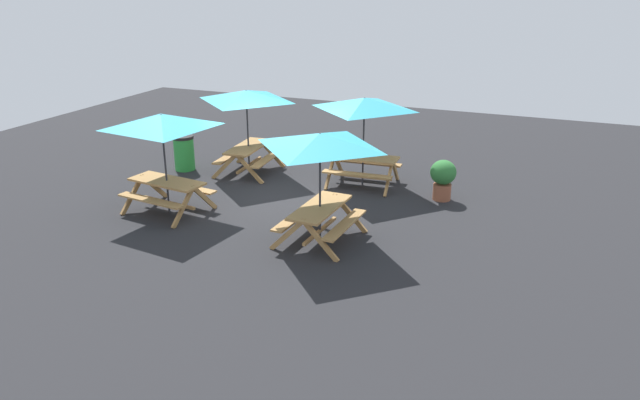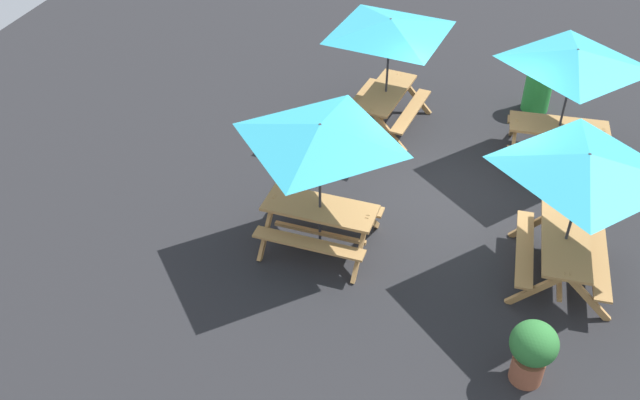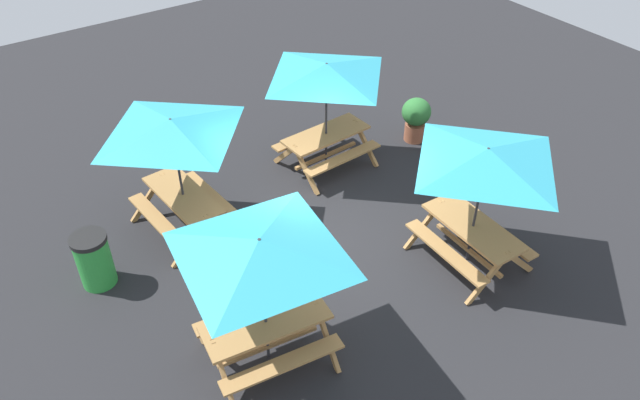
# 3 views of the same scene
# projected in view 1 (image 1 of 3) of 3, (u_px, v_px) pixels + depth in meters

# --- Properties ---
(ground_plane) EXTENTS (24.00, 24.00, 0.00)m
(ground_plane) POSITION_uv_depth(u_px,v_px,m) (276.00, 200.00, 15.27)
(ground_plane) COLOR #232326
(ground_plane) RESTS_ON ground
(picnic_table_0) EXTENTS (2.11, 2.11, 2.34)m
(picnic_table_0) POSITION_uv_depth(u_px,v_px,m) (364.00, 110.00, 15.69)
(picnic_table_0) COLOR #A87A44
(picnic_table_0) RESTS_ON ground
(picnic_table_1) EXTENTS (2.07, 2.07, 2.34)m
(picnic_table_1) POSITION_uv_depth(u_px,v_px,m) (320.00, 148.00, 12.31)
(picnic_table_1) COLOR #A87A44
(picnic_table_1) RESTS_ON ground
(picnic_table_2) EXTENTS (2.80, 2.80, 2.34)m
(picnic_table_2) POSITION_uv_depth(u_px,v_px,m) (162.00, 128.00, 13.87)
(picnic_table_2) COLOR #A87A44
(picnic_table_2) RESTS_ON ground
(picnic_table_3) EXTENTS (2.15, 2.15, 2.34)m
(picnic_table_3) POSITION_uv_depth(u_px,v_px,m) (247.00, 102.00, 16.67)
(picnic_table_3) COLOR #A87A44
(picnic_table_3) RESTS_ON ground
(trash_bin_green) EXTENTS (0.59, 0.59, 0.98)m
(trash_bin_green) POSITION_uv_depth(u_px,v_px,m) (184.00, 153.00, 17.45)
(trash_bin_green) COLOR green
(trash_bin_green) RESTS_ON ground
(potted_plant_0) EXTENTS (0.63, 0.63, 1.00)m
(potted_plant_0) POSITION_uv_depth(u_px,v_px,m) (443.00, 177.00, 15.12)
(potted_plant_0) COLOR #935138
(potted_plant_0) RESTS_ON ground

